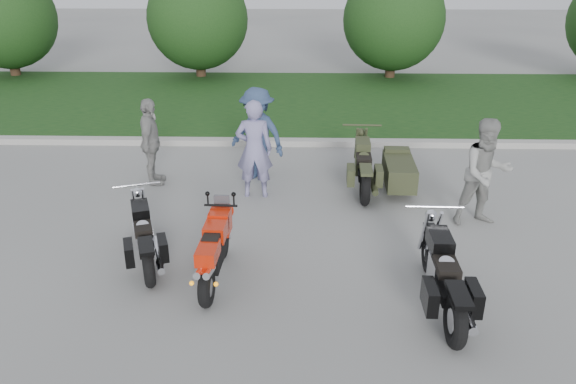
{
  "coord_description": "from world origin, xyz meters",
  "views": [
    {
      "loc": [
        0.76,
        -7.32,
        4.53
      ],
      "look_at": [
        0.54,
        1.23,
        0.8
      ],
      "focal_mm": 35.0,
      "sensor_mm": 36.0,
      "label": 1
    }
  ],
  "objects_px": {
    "person_stripe": "(254,149)",
    "person_back": "(151,142)",
    "sportbike_red": "(214,250)",
    "person_denim": "(257,134)",
    "cruiser_right": "(444,279)",
    "cruiser_left": "(145,238)",
    "cruiser_sidecar": "(384,170)",
    "person_grey": "(486,173)"
  },
  "relations": [
    {
      "from": "person_stripe",
      "to": "person_denim",
      "type": "distance_m",
      "value": 0.94
    },
    {
      "from": "person_back",
      "to": "cruiser_sidecar",
      "type": "bearing_deg",
      "value": -98.34
    },
    {
      "from": "person_stripe",
      "to": "person_grey",
      "type": "height_order",
      "value": "person_stripe"
    },
    {
      "from": "cruiser_right",
      "to": "person_denim",
      "type": "xyz_separation_m",
      "value": [
        -2.84,
        4.69,
        0.5
      ]
    },
    {
      "from": "person_back",
      "to": "sportbike_red",
      "type": "bearing_deg",
      "value": -159.37
    },
    {
      "from": "cruiser_sidecar",
      "to": "person_grey",
      "type": "distance_m",
      "value": 2.18
    },
    {
      "from": "sportbike_red",
      "to": "cruiser_right",
      "type": "xyz_separation_m",
      "value": [
        3.17,
        -0.62,
        -0.05
      ]
    },
    {
      "from": "cruiser_right",
      "to": "person_grey",
      "type": "height_order",
      "value": "person_grey"
    },
    {
      "from": "cruiser_right",
      "to": "person_denim",
      "type": "distance_m",
      "value": 5.5
    },
    {
      "from": "person_stripe",
      "to": "person_back",
      "type": "height_order",
      "value": "person_stripe"
    },
    {
      "from": "cruiser_sidecar",
      "to": "person_stripe",
      "type": "relative_size",
      "value": 1.23
    },
    {
      "from": "cruiser_left",
      "to": "person_back",
      "type": "height_order",
      "value": "person_back"
    },
    {
      "from": "person_stripe",
      "to": "person_back",
      "type": "relative_size",
      "value": 1.08
    },
    {
      "from": "cruiser_sidecar",
      "to": "person_stripe",
      "type": "xyz_separation_m",
      "value": [
        -2.58,
        -0.34,
        0.54
      ]
    },
    {
      "from": "person_stripe",
      "to": "person_denim",
      "type": "bearing_deg",
      "value": -91.01
    },
    {
      "from": "sportbike_red",
      "to": "person_denim",
      "type": "relative_size",
      "value": 0.96
    },
    {
      "from": "cruiser_left",
      "to": "person_back",
      "type": "bearing_deg",
      "value": 82.69
    },
    {
      "from": "person_back",
      "to": "person_stripe",
      "type": "bearing_deg",
      "value": -110.58
    },
    {
      "from": "cruiser_left",
      "to": "sportbike_red",
      "type": "bearing_deg",
      "value": -42.31
    },
    {
      "from": "person_denim",
      "to": "person_back",
      "type": "relative_size",
      "value": 1.08
    },
    {
      "from": "sportbike_red",
      "to": "cruiser_right",
      "type": "distance_m",
      "value": 3.23
    },
    {
      "from": "person_grey",
      "to": "person_back",
      "type": "xyz_separation_m",
      "value": [
        -6.25,
        1.7,
        -0.06
      ]
    },
    {
      "from": "cruiser_left",
      "to": "person_stripe",
      "type": "relative_size",
      "value": 1.07
    },
    {
      "from": "cruiser_left",
      "to": "person_back",
      "type": "xyz_separation_m",
      "value": [
        -0.66,
        3.22,
        0.48
      ]
    },
    {
      "from": "person_stripe",
      "to": "person_denim",
      "type": "height_order",
      "value": "person_denim"
    },
    {
      "from": "person_stripe",
      "to": "person_denim",
      "type": "relative_size",
      "value": 1.0
    },
    {
      "from": "person_denim",
      "to": "cruiser_sidecar",
      "type": "bearing_deg",
      "value": 17.32
    },
    {
      "from": "cruiser_sidecar",
      "to": "person_stripe",
      "type": "distance_m",
      "value": 2.66
    },
    {
      "from": "cruiser_right",
      "to": "person_stripe",
      "type": "distance_m",
      "value": 4.72
    },
    {
      "from": "cruiser_left",
      "to": "person_grey",
      "type": "height_order",
      "value": "person_grey"
    },
    {
      "from": "cruiser_left",
      "to": "person_denim",
      "type": "xyz_separation_m",
      "value": [
        1.49,
        3.57,
        0.55
      ]
    },
    {
      "from": "person_grey",
      "to": "person_denim",
      "type": "distance_m",
      "value": 4.59
    },
    {
      "from": "cruiser_left",
      "to": "person_back",
      "type": "relative_size",
      "value": 1.16
    },
    {
      "from": "sportbike_red",
      "to": "cruiser_sidecar",
      "type": "xyz_separation_m",
      "value": [
        2.92,
        3.48,
        -0.09
      ]
    },
    {
      "from": "cruiser_sidecar",
      "to": "person_grey",
      "type": "height_order",
      "value": "person_grey"
    },
    {
      "from": "person_grey",
      "to": "person_back",
      "type": "relative_size",
      "value": 1.07
    },
    {
      "from": "cruiser_left",
      "to": "cruiser_sidecar",
      "type": "bearing_deg",
      "value": 17.22
    },
    {
      "from": "person_stripe",
      "to": "person_back",
      "type": "xyz_separation_m",
      "value": [
        -2.16,
        0.58,
        -0.07
      ]
    },
    {
      "from": "person_denim",
      "to": "person_back",
      "type": "bearing_deg",
      "value": -140.37
    },
    {
      "from": "sportbike_red",
      "to": "cruiser_sidecar",
      "type": "distance_m",
      "value": 4.54
    },
    {
      "from": "person_stripe",
      "to": "person_back",
      "type": "distance_m",
      "value": 2.24
    },
    {
      "from": "cruiser_left",
      "to": "person_denim",
      "type": "relative_size",
      "value": 1.07
    }
  ]
}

